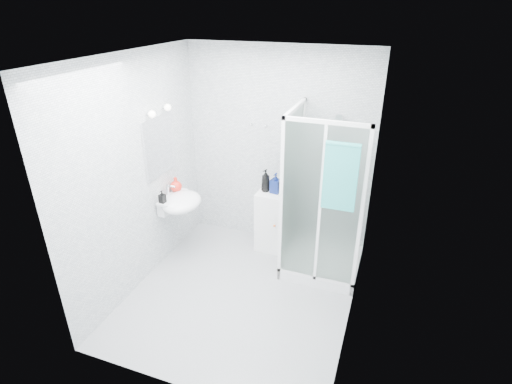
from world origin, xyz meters
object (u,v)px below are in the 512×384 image
at_px(shampoo_bottle_b, 276,183).
at_px(soap_dispenser_black, 162,197).
at_px(wall_basin, 180,202).
at_px(storage_cabinet, 271,221).
at_px(shower_enclosure, 316,238).
at_px(shampoo_bottle_a, 266,181).
at_px(soap_dispenser_orange, 176,184).
at_px(hand_towel, 340,175).

relative_size(shampoo_bottle_b, soap_dispenser_black, 1.72).
distance_m(wall_basin, soap_dispenser_black, 0.26).
distance_m(wall_basin, shampoo_bottle_b, 1.22).
height_order(storage_cabinet, soap_dispenser_black, soap_dispenser_black).
xyz_separation_m(shower_enclosure, shampoo_bottle_a, (-0.75, 0.29, 0.52)).
distance_m(shower_enclosure, soap_dispenser_orange, 1.86).
height_order(shower_enclosure, storage_cabinet, shower_enclosure).
bearing_deg(shower_enclosure, wall_basin, -169.19).
distance_m(hand_towel, soap_dispenser_orange, 2.12).
height_order(shampoo_bottle_a, soap_dispenser_black, shampoo_bottle_a).
distance_m(hand_towel, shampoo_bottle_b, 1.23).
bearing_deg(soap_dispenser_black, hand_towel, 2.96).
xyz_separation_m(storage_cabinet, shampoo_bottle_a, (-0.08, 0.02, 0.56)).
distance_m(shower_enclosure, storage_cabinet, 0.72).
distance_m(storage_cabinet, shampoo_bottle_a, 0.57).
height_order(shampoo_bottle_b, soap_dispenser_black, shampoo_bottle_b).
height_order(wall_basin, shampoo_bottle_b, shampoo_bottle_b).
bearing_deg(shower_enclosure, shampoo_bottle_b, 154.43).
height_order(wall_basin, storage_cabinet, wall_basin).
xyz_separation_m(storage_cabinet, soap_dispenser_orange, (-1.11, -0.44, 0.54)).
distance_m(shampoo_bottle_a, soap_dispenser_orange, 1.13).
height_order(hand_towel, shampoo_bottle_b, hand_towel).
xyz_separation_m(soap_dispenser_orange, soap_dispenser_black, (0.01, -0.34, -0.02)).
distance_m(shampoo_bottle_a, soap_dispenser_black, 1.29).
bearing_deg(hand_towel, storage_cabinet, 144.20).
distance_m(soap_dispenser_orange, soap_dispenser_black, 0.34).
bearing_deg(shampoo_bottle_b, storage_cabinet, -155.79).
bearing_deg(soap_dispenser_orange, soap_dispenser_black, -88.13).
bearing_deg(wall_basin, shampoo_bottle_b, 30.40).
bearing_deg(hand_towel, shampoo_bottle_b, 141.69).
bearing_deg(shampoo_bottle_a, shampoo_bottle_b, 2.82).
xyz_separation_m(hand_towel, shampoo_bottle_b, (-0.88, 0.70, -0.52)).
xyz_separation_m(wall_basin, shampoo_bottle_b, (1.04, 0.61, 0.16)).
relative_size(shower_enclosure, wall_basin, 3.57).
bearing_deg(shampoo_bottle_a, wall_basin, -146.41).
bearing_deg(shower_enclosure, soap_dispenser_orange, -174.58).
height_order(shampoo_bottle_a, shampoo_bottle_b, shampoo_bottle_a).
relative_size(hand_towel, shampoo_bottle_a, 2.45).
relative_size(storage_cabinet, soap_dispenser_orange, 4.43).
distance_m(shampoo_bottle_b, soap_dispenser_orange, 1.25).
bearing_deg(storage_cabinet, hand_towel, -33.77).
xyz_separation_m(shower_enclosure, wall_basin, (-1.66, -0.32, 0.35)).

